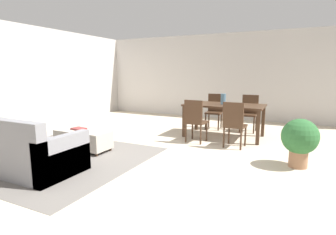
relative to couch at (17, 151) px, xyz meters
name	(u,v)px	position (x,y,z in m)	size (l,w,h in m)	color
ground_plane	(158,166)	(1.88, 1.07, -0.29)	(10.80, 10.80, 0.00)	beige
wall_back	(232,77)	(1.88, 6.07, 1.06)	(9.00, 0.12, 2.70)	beige
wall_left	(3,78)	(-2.62, 1.57, 1.06)	(0.12, 11.00, 2.70)	beige
area_rug	(56,158)	(0.09, 0.64, -0.29)	(3.00, 2.80, 0.01)	slate
couch	(17,151)	(0.00, 0.00, 0.00)	(2.00, 0.92, 0.86)	gray
ottoman_table	(83,139)	(0.18, 1.22, -0.07)	(1.06, 0.49, 0.39)	#B7AD9E
dining_table	(224,108)	(2.31, 3.52, 0.38)	(1.77, 0.95, 0.76)	#422B1C
dining_chair_near_left	(195,119)	(1.90, 2.71, 0.23)	(0.42, 0.42, 0.92)	#422B1C
dining_chair_near_right	(234,122)	(2.74, 2.66, 0.23)	(0.42, 0.42, 0.92)	#422B1C
dining_chair_far_left	(215,109)	(1.85, 4.33, 0.23)	(0.42, 0.42, 0.92)	#422B1C
dining_chair_far_right	(249,111)	(2.74, 4.39, 0.23)	(0.41, 0.41, 0.92)	#422B1C
vase_centerpiece	(223,99)	(2.29, 3.49, 0.59)	(0.12, 0.12, 0.24)	slate
book_on_ottoman	(79,129)	(0.06, 1.25, 0.12)	(0.26, 0.20, 0.03)	maroon
potted_plant	(300,139)	(3.90, 2.01, 0.17)	(0.56, 0.56, 0.78)	#996B4C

